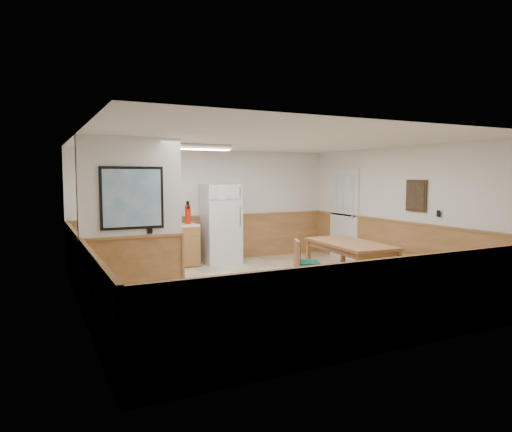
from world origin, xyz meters
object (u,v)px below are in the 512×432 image
refrigerator (221,224)px  dining_chair (303,261)px  dining_table (350,247)px  soap_bottle (109,222)px  fire_extinguisher (188,214)px  dining_bench (402,260)px

refrigerator → dining_chair: refrigerator is taller
dining_table → soap_bottle: size_ratio=8.63×
fire_extinguisher → soap_bottle: 1.64m
dining_bench → soap_bottle: size_ratio=7.46×
dining_table → fire_extinguisher: (-2.03, 2.96, 0.46)m
dining_bench → soap_bottle: (-4.86, 3.02, 0.66)m
dining_table → soap_bottle: 4.74m
dining_table → dining_chair: (-0.97, 0.03, -0.16)m
refrigerator → dining_table: (1.30, -2.89, -0.21)m
fire_extinguisher → soap_bottle: fire_extinguisher is taller
dining_bench → fire_extinguisher: bearing=144.0°
soap_bottle → dining_bench: bearing=-31.8°
dining_table → dining_bench: 1.24m
dining_bench → refrigerator: bearing=137.4°
dining_table → soap_bottle: bearing=145.7°
dining_chair → fire_extinguisher: (-1.05, 2.93, 0.62)m
refrigerator → fire_extinguisher: bearing=175.5°
refrigerator → dining_chair: bearing=-82.4°
dining_table → fire_extinguisher: 3.62m
dining_chair → fire_extinguisher: bearing=134.1°
dining_chair → soap_bottle: 4.03m
refrigerator → dining_bench: 3.88m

